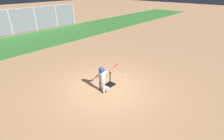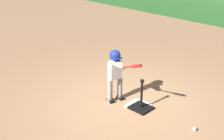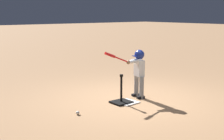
% 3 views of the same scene
% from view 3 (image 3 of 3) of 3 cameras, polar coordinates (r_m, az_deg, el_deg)
% --- Properties ---
extents(ground_plane, '(90.00, 90.00, 0.00)m').
position_cam_3_polar(ground_plane, '(7.28, 3.58, -5.52)').
color(ground_plane, '#AD7F56').
extents(home_plate, '(0.47, 0.47, 0.02)m').
position_cam_3_polar(home_plate, '(7.07, 2.74, -5.90)').
color(home_plate, white).
rests_on(home_plate, ground_plane).
extents(batting_tee, '(0.43, 0.38, 0.66)m').
position_cam_3_polar(batting_tee, '(7.02, 1.70, -5.35)').
color(batting_tee, black).
rests_on(batting_tee, ground_plane).
extents(batter_child, '(0.99, 0.43, 1.15)m').
position_cam_3_polar(batter_child, '(7.35, 4.75, 0.47)').
color(batter_child, gray).
rests_on(batter_child, ground_plane).
extents(baseball, '(0.07, 0.07, 0.07)m').
position_cam_3_polar(baseball, '(6.29, -6.28, -7.80)').
color(baseball, white).
rests_on(baseball, ground_plane).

